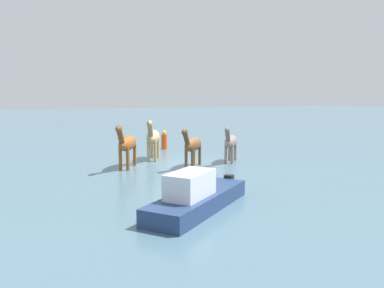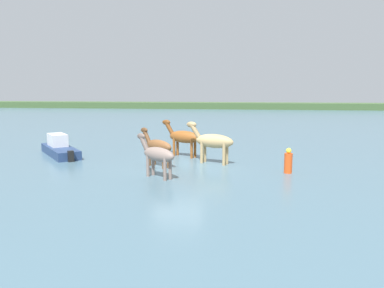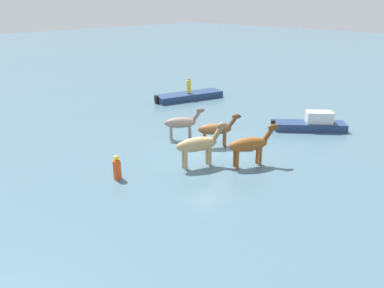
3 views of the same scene
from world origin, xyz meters
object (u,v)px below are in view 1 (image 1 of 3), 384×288
Objects in this scene: horse_gray_outer at (127,144)px; horse_lead at (153,137)px; buoy_channel_marker at (164,141)px; horse_mid_herd at (193,145)px; horse_rear_stallion at (231,142)px; boat_motor_center at (197,199)px.

horse_lead reaches higher than horse_gray_outer.
horse_lead is at bearing 163.77° from horse_gray_outer.
buoy_channel_marker is (3.55, -1.67, -0.63)m from horse_lead.
buoy_channel_marker is (6.12, -0.53, -0.50)m from horse_mid_herd.
horse_lead is (1.79, -1.69, 0.04)m from horse_gray_outer.
horse_rear_stallion is 1.02× the size of horse_mid_herd.
horse_mid_herd is (-0.51, 2.18, 0.01)m from horse_rear_stallion.
horse_mid_herd is at bearing -41.11° from horse_rear_stallion.
horse_rear_stallion is 0.85× the size of horse_gray_outer.
horse_mid_herd is 0.51× the size of boat_motor_center.
horse_gray_outer is (0.78, 2.83, 0.10)m from horse_mid_herd.
horse_gray_outer reaches higher than horse_mid_herd.
horse_mid_herd is 6.17m from buoy_channel_marker.
buoy_channel_marker is at bearing 174.87° from horse_gray_outer.
boat_motor_center is at bearing 19.08° from horse_mid_herd.
horse_gray_outer reaches higher than buoy_channel_marker.
boat_motor_center is 12.74m from buoy_channel_marker.
horse_mid_herd is at bearing 46.36° from horse_lead.
buoy_channel_marker is (12.42, -2.83, 0.20)m from boat_motor_center.
horse_gray_outer reaches higher than horse_rear_stallion.
horse_gray_outer is (0.27, 5.01, 0.11)m from horse_rear_stallion.
boat_motor_center is at bearing 15.00° from horse_lead.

